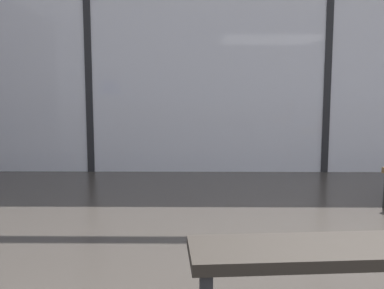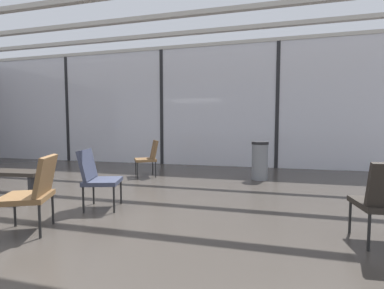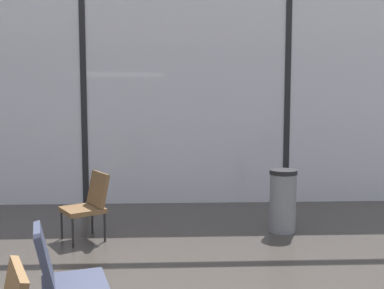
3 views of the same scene
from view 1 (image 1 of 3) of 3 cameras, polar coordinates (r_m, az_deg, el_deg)
The scene contains 5 objects.
glass_curtain_wall at distance 6.81m, azimuth 17.28°, elevation 11.66°, with size 14.00×0.08×3.60m, color silver.
window_mullion_0 at distance 6.73m, azimuth -13.33°, elevation 11.85°, with size 0.10×0.12×3.60m, color black.
window_mullion_1 at distance 6.81m, azimuth 17.28°, elevation 11.66°, with size 0.10×0.12×3.60m, color black.
parked_airplane at distance 10.61m, azimuth 6.31°, elevation 11.48°, with size 11.11×4.06×4.06m.
waiting_bench at distance 2.38m, azimuth 18.65°, elevation -14.71°, with size 1.53×0.52×0.47m.
Camera 1 is at (-1.91, -1.31, 1.23)m, focal length 40.92 mm.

